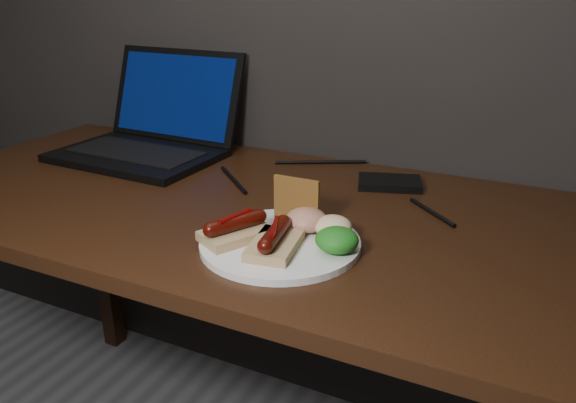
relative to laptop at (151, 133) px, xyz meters
The scene contains 11 objects.
desk 0.40m from the laptop, 30.98° to the right, with size 1.40×0.70×0.75m.
laptop is the anchor object (origin of this frame).
hard_drive 0.62m from the laptop, ahead, with size 0.13×0.08×0.02m, color black.
desk_cables 0.31m from the laptop, ahead, with size 0.96×0.32×0.01m.
plate 0.64m from the laptop, 32.39° to the right, with size 0.27×0.27×0.01m, color silver.
bread_sausage_left 0.60m from the laptop, 38.15° to the right, with size 0.12×0.13×0.04m.
bread_sausage_center 0.66m from the laptop, 34.63° to the right, with size 0.09×0.12×0.04m.
crispbread 0.60m from the laptop, 26.62° to the right, with size 0.09×0.01×0.09m, color olive.
salad_greens 0.72m from the laptop, 27.94° to the right, with size 0.07×0.07×0.04m, color #195B12.
salsa_mound 0.63m from the laptop, 27.09° to the right, with size 0.07×0.07×0.04m, color #9E0F14.
coleslaw_mound 0.68m from the laptop, 25.31° to the right, with size 0.06×0.06×0.04m, color white.
Camera 1 is at (0.59, 0.48, 1.17)m, focal length 35.00 mm.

